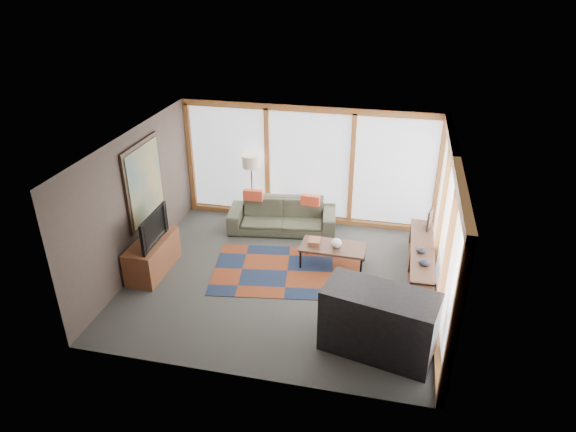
% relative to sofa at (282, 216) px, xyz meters
% --- Properties ---
extents(ground, '(5.50, 5.50, 0.00)m').
position_rel_sofa_xyz_m(ground, '(0.45, -1.86, -0.33)').
color(ground, '#31312F').
rests_on(ground, ground).
extents(room_envelope, '(5.52, 5.02, 2.62)m').
position_rel_sofa_xyz_m(room_envelope, '(0.95, -1.30, 1.21)').
color(room_envelope, '#40352D').
rests_on(room_envelope, ground).
extents(rug, '(3.01, 2.18, 0.01)m').
position_rel_sofa_xyz_m(rug, '(0.47, -1.58, -0.32)').
color(rug, maroon).
rests_on(rug, ground).
extents(sofa, '(2.36, 1.19, 0.66)m').
position_rel_sofa_xyz_m(sofa, '(0.00, 0.00, 0.00)').
color(sofa, '#34372A').
rests_on(sofa, ground).
extents(pillow_left, '(0.42, 0.15, 0.23)m').
position_rel_sofa_xyz_m(pillow_left, '(-0.62, -0.04, 0.44)').
color(pillow_left, '#D24326').
rests_on(pillow_left, sofa).
extents(pillow_right, '(0.40, 0.14, 0.22)m').
position_rel_sofa_xyz_m(pillow_right, '(0.61, -0.02, 0.44)').
color(pillow_right, '#D24326').
rests_on(pillow_right, sofa).
extents(floor_lamp, '(0.38, 0.38, 1.52)m').
position_rel_sofa_xyz_m(floor_lamp, '(-0.76, 0.33, 0.43)').
color(floor_lamp, black).
rests_on(floor_lamp, ground).
extents(coffee_table, '(1.24, 0.64, 0.41)m').
position_rel_sofa_xyz_m(coffee_table, '(1.26, -1.17, -0.13)').
color(coffee_table, '#332315').
rests_on(coffee_table, ground).
extents(book_stack, '(0.23, 0.28, 0.09)m').
position_rel_sofa_xyz_m(book_stack, '(0.90, -1.14, 0.12)').
color(book_stack, brown).
rests_on(book_stack, coffee_table).
extents(vase, '(0.22, 0.22, 0.18)m').
position_rel_sofa_xyz_m(vase, '(1.32, -1.19, 0.17)').
color(vase, beige).
rests_on(vase, coffee_table).
extents(bookshelf, '(0.42, 2.30, 0.57)m').
position_rel_sofa_xyz_m(bookshelf, '(2.88, -1.17, -0.04)').
color(bookshelf, '#332315').
rests_on(bookshelf, ground).
extents(bowl_a, '(0.21, 0.21, 0.10)m').
position_rel_sofa_xyz_m(bowl_a, '(2.90, -1.73, 0.29)').
color(bowl_a, black).
rests_on(bowl_a, bookshelf).
extents(bowl_b, '(0.19, 0.19, 0.09)m').
position_rel_sofa_xyz_m(bowl_b, '(2.86, -1.32, 0.29)').
color(bowl_b, black).
rests_on(bowl_b, bookshelf).
extents(shelf_picture, '(0.11, 0.30, 0.40)m').
position_rel_sofa_xyz_m(shelf_picture, '(3.00, -0.38, 0.44)').
color(shelf_picture, black).
rests_on(shelf_picture, bookshelf).
extents(tv_console, '(0.54, 1.29, 0.65)m').
position_rel_sofa_xyz_m(tv_console, '(-1.98, -2.10, -0.01)').
color(tv_console, brown).
rests_on(tv_console, ground).
extents(television, '(0.16, 1.03, 0.59)m').
position_rel_sofa_xyz_m(television, '(-1.95, -2.15, 0.61)').
color(television, black).
rests_on(television, tv_console).
extents(bar_counter, '(1.76, 1.11, 1.03)m').
position_rel_sofa_xyz_m(bar_counter, '(2.25, -3.39, 0.19)').
color(bar_counter, black).
rests_on(bar_counter, ground).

